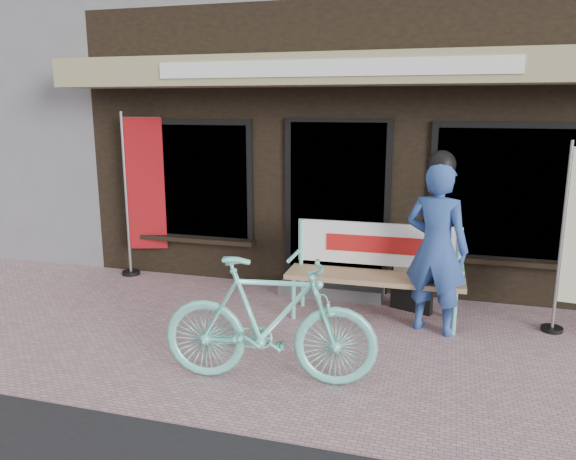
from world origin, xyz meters
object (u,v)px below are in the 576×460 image
(person, at_px, (437,245))
(bench, at_px, (376,264))
(nobori_red, at_px, (143,193))
(bicycle, at_px, (269,321))
(menu_stand, at_px, (413,269))

(person, bearing_deg, bench, 176.07)
(bench, relative_size, nobori_red, 0.86)
(person, relative_size, bicycle, 1.03)
(nobori_red, relative_size, menu_stand, 2.28)
(bench, relative_size, person, 1.02)
(bicycle, relative_size, menu_stand, 1.86)
(person, height_order, menu_stand, person)
(nobori_red, distance_m, menu_stand, 3.79)
(menu_stand, bearing_deg, bicycle, -96.05)
(bench, xyz_separation_m, menu_stand, (0.39, 0.27, -0.11))
(person, xyz_separation_m, bicycle, (-1.31, -1.56, -0.39))
(bench, height_order, nobori_red, nobori_red)
(bench, bearing_deg, menu_stand, 33.66)
(bench, relative_size, menu_stand, 1.97)
(bench, xyz_separation_m, person, (0.65, -0.25, 0.32))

